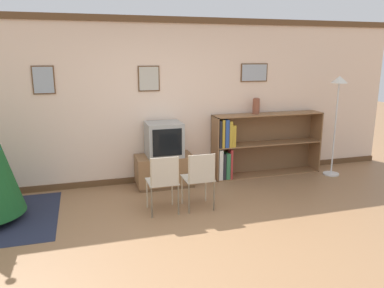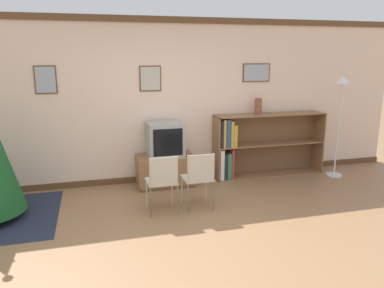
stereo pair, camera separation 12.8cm
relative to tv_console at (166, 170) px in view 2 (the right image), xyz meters
The scene contains 9 objects.
ground_plane 2.07m from the tv_console, 92.00° to the right, with size 24.00×24.00×0.00m, color #936B47.
wall_back 1.14m from the tv_console, 102.34° to the left, with size 8.93×0.11×2.70m.
tv_console is the anchor object (origin of this frame).
television 0.53m from the tv_console, 90.00° to the right, with size 0.57×0.50×0.55m.
folding_chair_left 1.15m from the tv_console, 103.04° to the right, with size 0.40×0.40×0.82m.
folding_chair_right 1.15m from the tv_console, 76.96° to the right, with size 0.40×0.40×0.82m.
bookshelf 1.58m from the tv_console, ahead, with size 2.01×0.36×1.10m.
vase 1.95m from the tv_console, ahead, with size 0.12×0.12×0.28m.
standing_lamp 3.22m from the tv_console, ahead, with size 0.28×0.28×1.76m.
Camera 2 is at (-1.04, -3.74, 2.11)m, focal length 35.00 mm.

